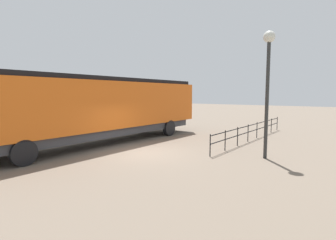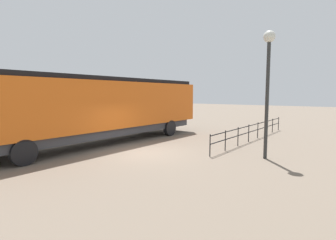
{
  "view_description": "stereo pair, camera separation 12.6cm",
  "coord_description": "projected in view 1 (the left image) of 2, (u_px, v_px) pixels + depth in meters",
  "views": [
    {
      "loc": [
        8.77,
        -9.83,
        2.96
      ],
      "look_at": [
        0.74,
        0.87,
        1.64
      ],
      "focal_mm": 28.51,
      "sensor_mm": 36.0,
      "label": 1
    },
    {
      "loc": [
        8.87,
        -9.75,
        2.96
      ],
      "look_at": [
        0.74,
        0.87,
        1.64
      ],
      "focal_mm": 28.51,
      "sensor_mm": 36.0,
      "label": 2
    }
  ],
  "objects": [
    {
      "name": "lamp_post",
      "position": [
        268.0,
        69.0,
        11.89
      ],
      "size": [
        0.52,
        0.52,
        5.73
      ],
      "color": "#2D2D2D",
      "rests_on": "ground_plane"
    },
    {
      "name": "platform_fence",
      "position": [
        253.0,
        129.0,
        17.15
      ],
      "size": [
        0.05,
        11.61,
        1.07
      ],
      "color": "black",
      "rests_on": "ground_plane"
    },
    {
      "name": "locomotive",
      "position": [
        106.0,
        106.0,
        15.97
      ],
      "size": [
        3.04,
        15.65,
        3.91
      ],
      "color": "orange",
      "rests_on": "ground_plane"
    },
    {
      "name": "ground_plane",
      "position": [
        146.0,
        153.0,
        13.35
      ],
      "size": [
        120.0,
        120.0,
        0.0
      ],
      "primitive_type": "plane",
      "color": "#756656"
    }
  ]
}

